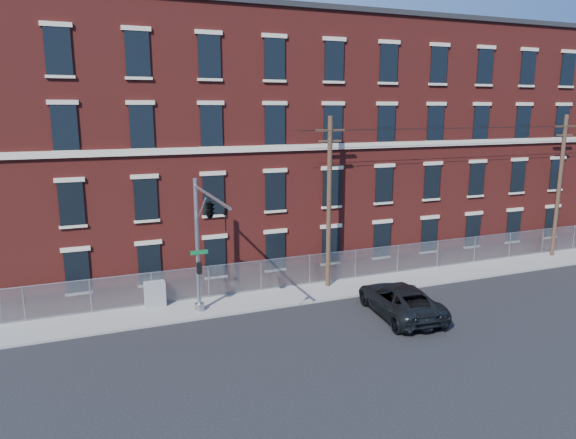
# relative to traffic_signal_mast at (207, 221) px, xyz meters

# --- Properties ---
(ground) EXTENTS (140.00, 140.00, 0.00)m
(ground) POSITION_rel_traffic_signal_mast_xyz_m (6.00, -2.18, -5.39)
(ground) COLOR black
(ground) RESTS_ON ground
(sidewalk) EXTENTS (65.00, 3.00, 0.12)m
(sidewalk) POSITION_rel_traffic_signal_mast_xyz_m (18.00, 2.82, -5.33)
(sidewalk) COLOR gray
(sidewalk) RESTS_ON ground
(mill_building) EXTENTS (55.30, 14.32, 16.30)m
(mill_building) POSITION_rel_traffic_signal_mast_xyz_m (18.00, 11.75, 2.76)
(mill_building) COLOR maroon
(mill_building) RESTS_ON ground
(chain_link_fence) EXTENTS (59.06, 0.06, 1.85)m
(chain_link_fence) POSITION_rel_traffic_signal_mast_xyz_m (18.00, 4.12, -4.33)
(chain_link_fence) COLOR #A5A8AD
(chain_link_fence) RESTS_ON ground
(traffic_signal_mast) EXTENTS (0.90, 6.75, 7.00)m
(traffic_signal_mast) POSITION_rel_traffic_signal_mast_xyz_m (0.00, 0.00, 0.00)
(traffic_signal_mast) COLOR #9EA0A5
(traffic_signal_mast) RESTS_ON ground
(utility_pole_near) EXTENTS (1.80, 0.28, 10.00)m
(utility_pole_near) POSITION_rel_traffic_signal_mast_xyz_m (8.00, 3.42, -0.05)
(utility_pole_near) COLOR #422C21
(utility_pole_near) RESTS_ON ground
(utility_pole_mid) EXTENTS (1.80, 0.28, 10.00)m
(utility_pole_mid) POSITION_rel_traffic_signal_mast_xyz_m (26.00, 3.42, -0.05)
(utility_pole_mid) COLOR #422C21
(utility_pole_mid) RESTS_ON ground
(overhead_wires) EXTENTS (40.00, 0.62, 0.62)m
(overhead_wires) POSITION_rel_traffic_signal_mast_xyz_m (26.00, 3.42, 3.73)
(overhead_wires) COLOR black
(overhead_wires) RESTS_ON ground
(pickup_truck) EXTENTS (3.34, 6.17, 1.64)m
(pickup_truck) POSITION_rel_traffic_signal_mast_xyz_m (9.58, -1.84, -4.57)
(pickup_truck) COLOR black
(pickup_truck) RESTS_ON ground
(utility_cabinet) EXTENTS (1.09, 0.54, 1.36)m
(utility_cabinet) POSITION_rel_traffic_signal_mast_xyz_m (-2.08, 3.82, -4.59)
(utility_cabinet) COLOR gray
(utility_cabinet) RESTS_ON sidewalk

